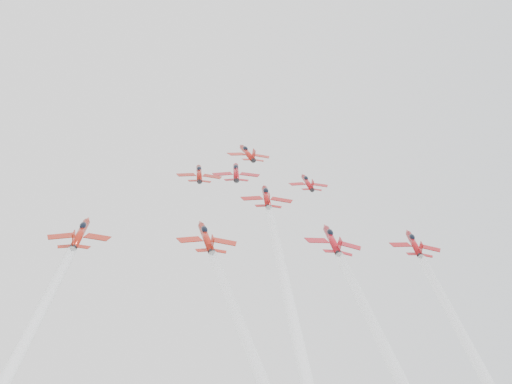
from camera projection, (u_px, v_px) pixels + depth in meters
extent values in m
cylinder|color=#AE1810|center=(248.00, 154.00, 150.84)|extent=(1.20, 9.20, 7.86)
cone|color=#AE1810|center=(244.00, 146.00, 157.06)|extent=(1.20, 2.62, 2.45)
cone|color=black|center=(251.00, 161.00, 145.13)|extent=(1.20, 1.78, 1.76)
ellipsoid|color=black|center=(247.00, 149.00, 153.01)|extent=(1.09, 2.48, 2.28)
cube|color=#AE1810|center=(236.00, 154.00, 149.54)|extent=(4.44, 2.79, 1.33)
cube|color=#AE1810|center=(260.00, 156.00, 150.54)|extent=(4.44, 2.79, 1.33)
cube|color=#AE1810|center=(251.00, 154.00, 145.94)|extent=(0.13, 2.91, 2.94)
cube|color=#AE1810|center=(244.00, 159.00, 145.89)|extent=(2.13, 1.38, 0.76)
cube|color=#AE1810|center=(257.00, 160.00, 146.41)|extent=(2.13, 1.38, 0.76)
cylinder|color=maroon|center=(199.00, 174.00, 131.25)|extent=(1.08, 8.27, 7.06)
cone|color=maroon|center=(198.00, 166.00, 136.84)|extent=(1.08, 2.35, 2.20)
cone|color=black|center=(201.00, 183.00, 126.13)|extent=(1.08, 1.60, 1.58)
ellipsoid|color=black|center=(199.00, 169.00, 133.21)|extent=(0.98, 2.23, 2.05)
cube|color=maroon|center=(186.00, 175.00, 130.09)|extent=(3.99, 2.51, 1.20)
cube|color=maroon|center=(212.00, 176.00, 130.99)|extent=(3.99, 2.51, 1.20)
cube|color=maroon|center=(201.00, 175.00, 126.85)|extent=(0.12, 2.61, 2.64)
cube|color=maroon|center=(194.00, 181.00, 126.81)|extent=(1.92, 1.24, 0.68)
cube|color=maroon|center=(207.00, 182.00, 127.28)|extent=(1.92, 1.24, 0.68)
cylinder|color=#A20F18|center=(236.00, 173.00, 135.16)|extent=(1.16, 8.89, 7.59)
cone|color=#A20F18|center=(233.00, 164.00, 141.16)|extent=(1.16, 2.53, 2.37)
cone|color=black|center=(239.00, 182.00, 129.64)|extent=(1.16, 1.71, 1.70)
ellipsoid|color=black|center=(235.00, 167.00, 137.26)|extent=(1.06, 2.40, 2.21)
cube|color=#A20F18|center=(223.00, 173.00, 133.90)|extent=(4.29, 2.70, 1.29)
cube|color=#A20F18|center=(250.00, 175.00, 134.87)|extent=(4.29, 2.70, 1.29)
cube|color=#A20F18|center=(239.00, 174.00, 130.42)|extent=(0.13, 2.81, 2.84)
cube|color=#A20F18|center=(232.00, 180.00, 130.38)|extent=(2.06, 1.33, 0.74)
cube|color=#A20F18|center=(246.00, 180.00, 130.88)|extent=(2.06, 1.33, 0.74)
cylinder|color=#A40F15|center=(308.00, 183.00, 134.12)|extent=(0.98, 7.47, 6.38)
cone|color=#A40F15|center=(302.00, 175.00, 139.17)|extent=(0.98, 2.13, 1.99)
cone|color=black|center=(313.00, 191.00, 129.49)|extent=(0.98, 1.44, 1.43)
ellipsoid|color=black|center=(306.00, 178.00, 135.88)|extent=(0.89, 2.01, 1.85)
cube|color=#A40F15|center=(297.00, 184.00, 133.07)|extent=(3.60, 2.27, 1.08)
cube|color=#A40F15|center=(320.00, 185.00, 133.88)|extent=(3.60, 2.27, 1.08)
cube|color=#A40F15|center=(313.00, 184.00, 130.14)|extent=(0.11, 2.36, 2.38)
cube|color=#A40F15|center=(306.00, 189.00, 130.10)|extent=(1.73, 1.12, 0.62)
cube|color=#A40F15|center=(318.00, 190.00, 130.53)|extent=(1.73, 1.12, 0.62)
cylinder|color=#9F0F0F|center=(266.00, 197.00, 122.33)|extent=(1.16, 8.87, 7.58)
cone|color=#9F0F0F|center=(261.00, 186.00, 128.33)|extent=(1.16, 2.53, 2.37)
cone|color=black|center=(271.00, 208.00, 116.83)|extent=(1.16, 1.71, 1.70)
ellipsoid|color=black|center=(265.00, 191.00, 124.43)|extent=(1.05, 2.39, 2.20)
cube|color=#9F0F0F|center=(252.00, 198.00, 121.08)|extent=(4.28, 2.69, 1.28)
cube|color=#9F0F0F|center=(282.00, 200.00, 122.05)|extent=(4.28, 2.69, 1.28)
cube|color=#9F0F0F|center=(271.00, 199.00, 117.61)|extent=(0.13, 2.80, 2.83)
cube|color=#9F0F0F|center=(263.00, 206.00, 117.56)|extent=(2.06, 1.33, 0.73)
cube|color=#9F0F0F|center=(278.00, 207.00, 118.07)|extent=(2.06, 1.33, 0.73)
cylinder|color=white|center=(341.00, 358.00, 72.21)|extent=(1.47, 74.16, 61.31)
cylinder|color=#A11D0F|center=(80.00, 234.00, 96.08)|extent=(1.09, 8.35, 7.13)
cone|color=#A11D0F|center=(85.00, 219.00, 101.72)|extent=(1.09, 2.38, 2.23)
cone|color=black|center=(76.00, 250.00, 90.90)|extent=(1.09, 1.61, 1.60)
ellipsoid|color=black|center=(82.00, 225.00, 98.05)|extent=(0.99, 2.25, 2.07)
cube|color=#A11D0F|center=(61.00, 236.00, 94.90)|extent=(4.03, 2.53, 1.21)
cube|color=#A11D0F|center=(98.00, 238.00, 95.81)|extent=(4.03, 2.53, 1.21)
cube|color=#A11D0F|center=(77.00, 239.00, 91.63)|extent=(0.12, 2.64, 2.66)
cube|color=#A11D0F|center=(66.00, 246.00, 91.59)|extent=(1.93, 1.25, 0.69)
cube|color=#A11D0F|center=(86.00, 247.00, 92.06)|extent=(1.93, 1.25, 0.69)
cylinder|color=#A91C10|center=(206.00, 238.00, 100.21)|extent=(1.11, 8.52, 7.28)
cone|color=#A91C10|center=(204.00, 223.00, 105.97)|extent=(1.11, 2.42, 2.27)
cone|color=black|center=(209.00, 253.00, 94.93)|extent=(1.11, 1.64, 1.63)
ellipsoid|color=black|center=(206.00, 230.00, 102.23)|extent=(1.01, 2.30, 2.11)
cube|color=#A91C10|center=(189.00, 240.00, 99.01)|extent=(4.11, 2.58, 1.23)
cube|color=#A91C10|center=(224.00, 241.00, 99.94)|extent=(4.11, 2.58, 1.23)
cube|color=#A91C10|center=(209.00, 243.00, 95.68)|extent=(0.12, 2.69, 2.72)
cube|color=#A91C10|center=(199.00, 250.00, 95.63)|extent=(1.97, 1.27, 0.70)
cube|color=#A91C10|center=(218.00, 251.00, 96.12)|extent=(1.97, 1.27, 0.70)
cylinder|color=#A9101B|center=(332.00, 241.00, 105.34)|extent=(1.12, 8.58, 7.33)
cone|color=#A9101B|center=(323.00, 226.00, 111.14)|extent=(1.12, 2.44, 2.29)
cone|color=black|center=(341.00, 255.00, 100.01)|extent=(1.12, 1.66, 1.64)
ellipsoid|color=black|center=(329.00, 232.00, 107.36)|extent=(1.02, 2.31, 2.13)
cube|color=#A9101B|center=(317.00, 242.00, 104.12)|extent=(4.14, 2.61, 1.24)
cube|color=#A9101B|center=(349.00, 244.00, 105.06)|extent=(4.14, 2.61, 1.24)
cube|color=#A9101B|center=(340.00, 245.00, 100.77)|extent=(0.12, 2.71, 2.74)
cube|color=#A9101B|center=(331.00, 252.00, 100.72)|extent=(1.99, 1.28, 0.71)
cube|color=#A9101B|center=(348.00, 253.00, 101.21)|extent=(1.99, 1.28, 0.71)
cylinder|color=#A00F14|center=(414.00, 244.00, 108.03)|extent=(1.01, 7.76, 6.63)
cone|color=#A00F14|center=(402.00, 231.00, 113.27)|extent=(1.01, 2.21, 2.07)
cone|color=black|center=(426.00, 257.00, 103.22)|extent=(1.01, 1.50, 1.48)
ellipsoid|color=black|center=(410.00, 237.00, 109.86)|extent=(0.92, 2.09, 1.93)
cube|color=#A00F14|center=(402.00, 246.00, 106.93)|extent=(3.74, 2.35, 1.12)
cube|color=#A00F14|center=(430.00, 247.00, 107.78)|extent=(3.74, 2.35, 1.12)
cube|color=#A00F14|center=(425.00, 248.00, 103.90)|extent=(0.11, 2.45, 2.47)
cube|color=#A00F14|center=(416.00, 255.00, 103.86)|extent=(1.80, 1.16, 0.64)
cube|color=#A00F14|center=(431.00, 255.00, 104.30)|extent=(1.80, 1.16, 0.64)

